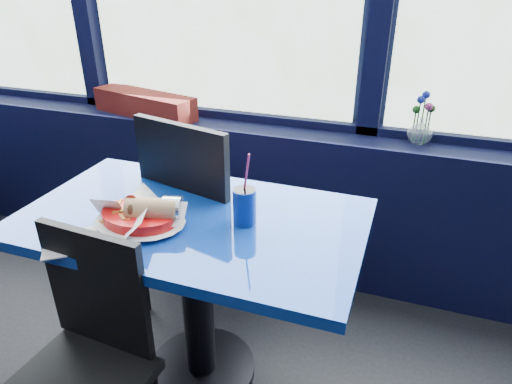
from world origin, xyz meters
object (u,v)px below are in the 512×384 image
food_basket (141,215)px  soda_cup (245,205)px  near_table (194,259)px  planter_box (144,104)px  chair_near_front (84,352)px  ketchup_bottle (221,162)px  chair_near_back (194,210)px  flower_vase (421,128)px

food_basket → soda_cup: bearing=31.7°
near_table → planter_box: bearing=129.7°
chair_near_front → soda_cup: bearing=57.6°
near_table → ketchup_bottle: 0.38m
chair_near_back → food_basket: 0.47m
planter_box → ketchup_bottle: 0.91m
planter_box → near_table: bearing=-36.7°
chair_near_back → ketchup_bottle: 0.32m
soda_cup → chair_near_back: bearing=140.3°
planter_box → flower_vase: 1.42m
near_table → planter_box: size_ratio=1.94×
flower_vase → food_basket: size_ratio=0.78×
chair_near_back → chair_near_front: bearing=104.1°
food_basket → soda_cup: soda_cup is taller
food_basket → ketchup_bottle: (0.14, 0.36, 0.07)m
planter_box → soda_cup: soda_cup is taller
flower_vase → ketchup_bottle: (-0.71, -0.63, -0.02)m
planter_box → flower_vase: (1.42, 0.05, 0.01)m
chair_near_front → planter_box: 1.44m
chair_near_front → ketchup_bottle: size_ratio=3.62×
near_table → flower_vase: flower_vase is taller
chair_near_front → soda_cup: (0.34, 0.47, 0.33)m
planter_box → ketchup_bottle: size_ratio=2.63×
chair_near_front → ketchup_bottle: (0.16, 0.70, 0.36)m
planter_box → food_basket: 1.10m
chair_near_back → soda_cup: 0.51m
chair_near_front → soda_cup: 0.67m
flower_vase → chair_near_front: bearing=-123.2°
chair_near_front → chair_near_back: 0.77m
chair_near_front → chair_near_back: size_ratio=0.84×
ketchup_bottle → flower_vase: bearing=41.4°
food_basket → ketchup_bottle: size_ratio=1.29×
near_table → chair_near_back: size_ratio=1.18×
near_table → food_basket: food_basket is taller
planter_box → soda_cup: size_ratio=2.33×
chair_near_front → flower_vase: bearing=60.6°
flower_vase → ketchup_bottle: flower_vase is taller
chair_near_front → soda_cup: soda_cup is taller
soda_cup → chair_near_front: bearing=-126.2°
near_table → chair_near_front: size_ratio=1.41×
food_basket → near_table: bearing=49.5°
planter_box → ketchup_bottle: (0.70, -0.58, -0.01)m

